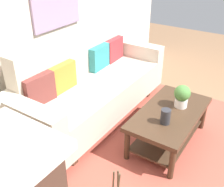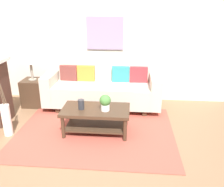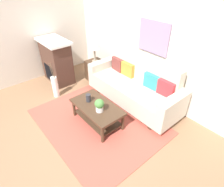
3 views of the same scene
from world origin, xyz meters
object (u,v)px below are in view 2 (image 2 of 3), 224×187
throw_pillow_orange (86,73)px  floor_vase (7,120)px  throw_pillow_teal (121,74)px  side_table (34,93)px  couch (103,87)px  framed_painting (105,33)px  throw_pillow_crimson (139,74)px  table_lamp (30,59)px  tabletop_vase (81,104)px  potted_plant_tabletop (105,102)px  coffee_table (96,115)px  throw_pillow_maroon (69,73)px

throw_pillow_orange → floor_vase: bearing=-126.5°
throw_pillow_teal → side_table: bearing=-174.5°
couch → side_table: couch is taller
couch → framed_painting: size_ratio=2.99×
throw_pillow_crimson → table_lamp: size_ratio=0.63×
throw_pillow_crimson → tabletop_vase: size_ratio=2.24×
potted_plant_tabletop → framed_painting: 1.84m
couch → framed_painting: framed_painting is taller
potted_plant_tabletop → floor_vase: size_ratio=0.49×
throw_pillow_teal → tabletop_vase: bearing=-114.8°
throw_pillow_crimson → coffee_table: size_ratio=0.33×
throw_pillow_orange → coffee_table: 1.31m
couch → throw_pillow_orange: couch is taller
throw_pillow_teal → potted_plant_tabletop: 1.27m
couch → throw_pillow_crimson: bearing=9.8°
tabletop_vase → framed_painting: framed_painting is taller
floor_vase → throw_pillow_teal: bearing=38.6°
couch → potted_plant_tabletop: 1.15m
couch → table_lamp: size_ratio=4.03×
throw_pillow_crimson → floor_vase: throw_pillow_crimson is taller
throw_pillow_teal → potted_plant_tabletop: (-0.18, -1.26, -0.11)m
couch → table_lamp: bearing=-178.1°
tabletop_vase → framed_painting: bearing=82.4°
throw_pillow_crimson → throw_pillow_orange: bearing=180.0°
throw_pillow_crimson → potted_plant_tabletop: (-0.54, -1.26, -0.11)m
throw_pillow_crimson → side_table: throw_pillow_crimson is taller
potted_plant_tabletop → tabletop_vase: bearing=177.5°
side_table → throw_pillow_maroon: bearing=13.4°
tabletop_vase → floor_vase: tabletop_vase is taller
couch → throw_pillow_teal: bearing=19.1°
throw_pillow_crimson → framed_painting: bearing=154.7°
throw_pillow_maroon → table_lamp: size_ratio=0.63×
throw_pillow_maroon → side_table: size_ratio=0.64×
throw_pillow_teal → potted_plant_tabletop: size_ratio=1.37×
couch → throw_pillow_maroon: 0.77m
throw_pillow_teal → throw_pillow_crimson: 0.36m
throw_pillow_crimson → coffee_table: bearing=-120.3°
throw_pillow_crimson → floor_vase: (-2.13, -1.42, -0.41)m
throw_pillow_maroon → tabletop_vase: throw_pillow_maroon is taller
throw_pillow_orange → framed_painting: framed_painting is taller
throw_pillow_maroon → throw_pillow_teal: size_ratio=1.00×
coffee_table → framed_painting: (-0.02, 1.54, 1.14)m
table_lamp → framed_painting: size_ratio=0.74×
throw_pillow_maroon → potted_plant_tabletop: (0.90, -1.26, -0.11)m
couch → framed_painting: (-0.00, 0.47, 1.02)m
couch → potted_plant_tabletop: bearing=-81.0°
coffee_table → tabletop_vase: 0.30m
throw_pillow_crimson → floor_vase: 2.59m
couch → tabletop_vase: couch is taller
couch → floor_vase: couch is taller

